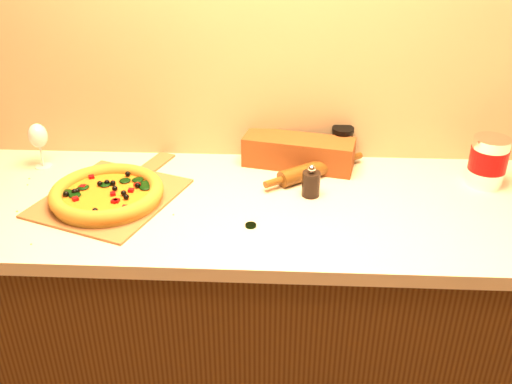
# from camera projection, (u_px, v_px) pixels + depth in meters

# --- Properties ---
(cabinet) EXTENTS (2.80, 0.65, 0.86)m
(cabinet) POSITION_uv_depth(u_px,v_px,m) (276.00, 322.00, 1.92)
(cabinet) COLOR #40220D
(cabinet) RESTS_ON ground
(countertop) EXTENTS (2.84, 0.68, 0.04)m
(countertop) POSITION_uv_depth(u_px,v_px,m) (278.00, 208.00, 1.71)
(countertop) COLOR beige
(countertop) RESTS_ON cabinet
(pizza_peel) EXTENTS (0.47, 0.57, 0.01)m
(pizza_peel) POSITION_uv_depth(u_px,v_px,m) (113.00, 195.00, 1.72)
(pizza_peel) COLOR brown
(pizza_peel) RESTS_ON countertop
(pizza) EXTENTS (0.33, 0.33, 0.05)m
(pizza) POSITION_uv_depth(u_px,v_px,m) (107.00, 194.00, 1.68)
(pizza) COLOR #B2862C
(pizza) RESTS_ON pizza_peel
(bottle_cap) EXTENTS (0.03, 0.03, 0.01)m
(bottle_cap) POSITION_uv_depth(u_px,v_px,m) (251.00, 225.00, 1.58)
(bottle_cap) COLOR black
(bottle_cap) RESTS_ON countertop
(pepper_grinder) EXTENTS (0.05, 0.05, 0.10)m
(pepper_grinder) POSITION_uv_depth(u_px,v_px,m) (311.00, 183.00, 1.71)
(pepper_grinder) COLOR black
(pepper_grinder) RESTS_ON countertop
(rolling_pin) EXTENTS (0.33, 0.25, 0.05)m
(rolling_pin) POSITION_uv_depth(u_px,v_px,m) (315.00, 169.00, 1.83)
(rolling_pin) COLOR #502B0D
(rolling_pin) RESTS_ON countertop
(coffee_canister) EXTENTS (0.11, 0.11, 0.16)m
(coffee_canister) POSITION_uv_depth(u_px,v_px,m) (488.00, 161.00, 1.76)
(coffee_canister) COLOR silver
(coffee_canister) RESTS_ON countertop
(bread_bag) EXTENTS (0.38, 0.19, 0.10)m
(bread_bag) POSITION_uv_depth(u_px,v_px,m) (299.00, 152.00, 1.89)
(bread_bag) COLOR #622E12
(bread_bag) RESTS_ON countertop
(wine_glass) EXTENTS (0.06, 0.06, 0.15)m
(wine_glass) POSITION_uv_depth(u_px,v_px,m) (38.00, 137.00, 1.85)
(wine_glass) COLOR silver
(wine_glass) RESTS_ON countertop
(dark_jar) EXTENTS (0.07, 0.07, 0.12)m
(dark_jar) POSITION_uv_depth(u_px,v_px,m) (342.00, 144.00, 1.92)
(dark_jar) COLOR black
(dark_jar) RESTS_ON countertop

